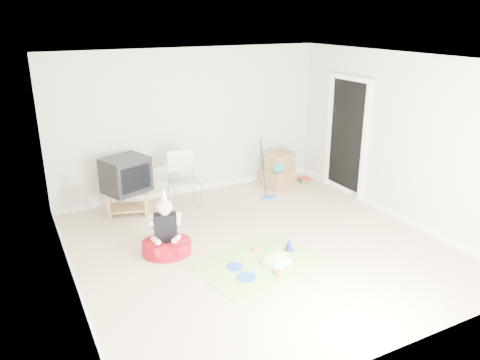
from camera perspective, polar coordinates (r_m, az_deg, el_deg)
name	(u,v)px	position (r m, az deg, el deg)	size (l,w,h in m)	color
ground	(259,247)	(6.73, 2.34, -8.13)	(5.00, 5.00, 0.00)	beige
doorway_recess	(347,138)	(8.64, 12.93, 5.00)	(0.02, 0.90, 2.05)	black
tv_stand	(128,201)	(7.87, -13.50, -2.46)	(0.74, 0.57, 0.41)	olive
crt_tv	(126,175)	(7.72, -13.76, 0.63)	(0.67, 0.55, 0.57)	black
folding_chair	(185,182)	(7.78, -6.77, -0.23)	(0.50, 0.47, 1.04)	#94959A
cardboard_boxes	(279,171)	(8.89, 4.82, 1.15)	(0.62, 0.55, 0.67)	olive
floor_mop	(269,184)	(8.34, 3.52, -0.54)	(0.27, 0.35, 1.03)	blue
book_pile	(305,180)	(9.32, 7.95, 0.00)	(0.29, 0.34, 0.06)	#27763B
seated_woman	(166,240)	(6.53, -8.98, -7.19)	(0.85, 0.85, 0.97)	#A50F1B
party_mat	(257,263)	(6.32, 2.03, -10.06)	(1.58, 1.15, 0.01)	#E22F72
birthday_cake	(277,263)	(6.26, 4.53, -10.02)	(0.36, 0.31, 0.15)	white
blue_plate_near	(234,267)	(6.21, -0.69, -10.51)	(0.22, 0.22, 0.01)	blue
blue_plate_far	(246,277)	(5.99, 0.76, -11.76)	(0.24, 0.24, 0.01)	blue
orange_cup_near	(254,249)	(6.57, 1.77, -8.42)	(0.07, 0.07, 0.08)	orange
orange_cup_far	(278,273)	(6.02, 4.65, -11.26)	(0.07, 0.07, 0.08)	orange
blue_party_hat	(289,244)	(6.62, 5.98, -7.80)	(0.12, 0.12, 0.17)	#182AA8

